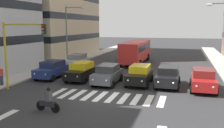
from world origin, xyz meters
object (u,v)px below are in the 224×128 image
Objects in this scene: car_1 at (168,76)px; car_3 at (108,74)px; car_4 at (81,71)px; car_0 at (203,79)px; bus_behind_traffic at (136,50)px; street_lamp_right at (69,30)px; motorcycle_with_rider at (48,101)px; car_5 at (52,69)px; traffic_light_gantry at (16,45)px; car_2 at (140,75)px; pedestrian_waiting at (1,75)px; car_row2_0 at (77,61)px.

car_3 is (5.28, 0.59, 0.00)m from car_1.
car_0 is at bearing 176.33° from car_4.
car_3 is 13.19m from bus_behind_traffic.
motorcycle_with_rider is at bearing 111.70° from street_lamp_right.
car_5 is 0.81× the size of traffic_light_gantry.
car_1 is 13.67m from bus_behind_traffic.
car_1 is 1.00× the size of car_2.
car_5 is 2.72× the size of pedestrian_waiting.
traffic_light_gantry is at bearing 167.62° from pedestrian_waiting.
pedestrian_waiting is at bearing -31.93° from motorcycle_with_rider.
car_0 and car_2 have the same top height.
car_1 is 1.00× the size of car_4.
pedestrian_waiting reaches higher than car_3.
car_3 is 6.14m from car_5.
pedestrian_waiting reaches higher than car_1.
motorcycle_with_rider is at bearing 118.24° from car_5.
car_2 is at bearing -114.84° from motorcycle_with_rider.
motorcycle_with_rider is (9.36, 8.23, -0.24)m from car_0.
pedestrian_waiting is (0.37, 12.62, -3.67)m from street_lamp_right.
traffic_light_gantry is 0.73× the size of street_lamp_right.
car_0 and car_1 have the same top height.
traffic_light_gantry is 3.39m from pedestrian_waiting.
traffic_light_gantry reaches higher than bus_behind_traffic.
street_lamp_right is at bearing -82.65° from traffic_light_gantry.
pedestrian_waiting reaches higher than car_5.
pedestrian_waiting is at bearing 23.73° from car_3.
traffic_light_gantry reaches higher than motorcycle_with_rider.
bus_behind_traffic is (5.28, -12.57, 0.97)m from car_1.
bus_behind_traffic is (-6.08, -12.30, 0.97)m from car_5.
car_1 is at bearing -162.62° from pedestrian_waiting.
street_lamp_right reaches higher than car_1.
car_3 is at bearing 172.01° from car_5.
car_4 is (11.00, -0.71, 0.00)m from car_0.
bus_behind_traffic is (-6.21, -6.07, 0.97)m from car_row2_0.
car_2 is 12.90m from bus_behind_traffic.
bus_behind_traffic is 1.91× the size of traffic_light_gantry.
street_lamp_right is (1.83, -1.84, 3.78)m from car_row2_0.
street_lamp_right is at bearing -76.36° from car_5.
traffic_light_gantry is (3.48, 4.91, 2.78)m from car_4.
car_row2_0 is at bearing -48.79° from car_3.
bus_behind_traffic is 18.52m from traffic_light_gantry.
street_lamp_right reaches higher than car_0.
motorcycle_with_rider is at bearing 108.04° from car_row2_0.
motorcycle_with_rider is at bearing 81.37° from car_3.
car_5 and car_row2_0 have the same top height.
pedestrian_waiting is (8.41, 16.85, -0.86)m from bus_behind_traffic.
car_2 is 1.00× the size of car_row2_0.
car_2 and car_row2_0 have the same top height.
car_0 is at bearing 174.11° from car_2.
car_1 is at bearing 179.59° from car_2.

